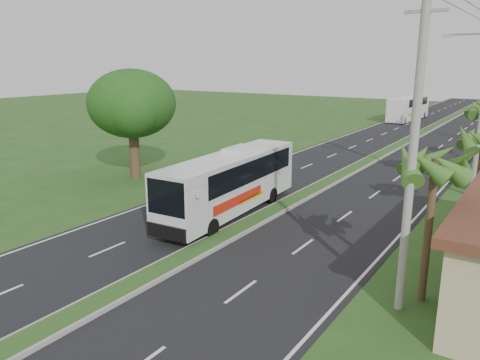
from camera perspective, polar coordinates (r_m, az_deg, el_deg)
The scene contains 11 objects.
ground at distance 19.13m, azimuth -8.82°, elevation -10.64°, with size 180.00×180.00×0.00m, color #28491A.
road_asphalt at distance 35.68m, azimuth 13.22°, elevation 0.97°, with size 14.00×160.00×0.02m, color black.
median_strip at distance 35.66m, azimuth 13.23°, elevation 1.12°, with size 1.20×160.00×0.18m.
lane_edge_left at distance 38.44m, azimuth 3.84°, elevation 2.26°, with size 0.12×160.00×0.01m, color silver.
lane_edge_right at distance 34.05m, azimuth 23.81°, elevation -0.54°, with size 0.12×160.00×0.01m, color silver.
palm_verge_a at distance 16.28m, azimuth 22.69°, elevation 1.58°, with size 2.40×2.40×5.45m.
shade_tree at distance 33.15m, azimuth -13.14°, elevation 8.78°, with size 6.30×6.00×7.54m.
utility_pole_a at distance 15.25m, azimuth 20.45°, elevation 4.57°, with size 1.60×0.28×11.00m.
coach_bus_main at distance 24.80m, azimuth -1.09°, elevation 0.08°, with size 2.85×10.90×3.49m.
coach_bus_far at distance 69.53m, azimuth 19.85°, elevation 8.35°, with size 3.02×10.93×3.15m.
motorcyclist at distance 27.04m, azimuth 1.33°, elevation -1.19°, with size 1.78×0.72×2.20m.
Camera 1 is at (11.86, -12.69, 8.02)m, focal length 35.00 mm.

